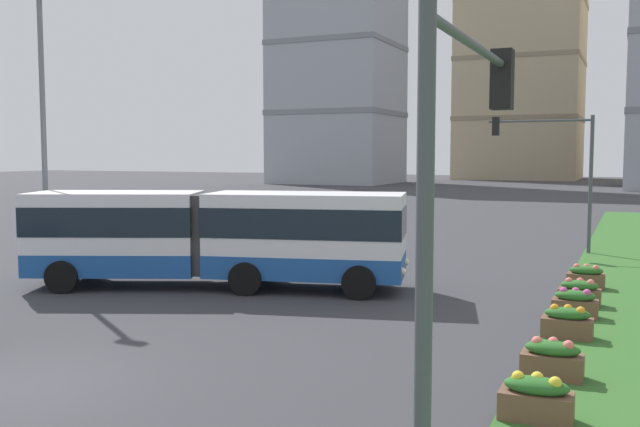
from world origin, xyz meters
TOP-DOWN VIEW (x-y plane):
  - ground_plane at (0.00, 0.00)m, footprint 260.00×260.00m
  - articulated_bus at (-1.96, 9.49)m, footprint 11.93×6.12m
  - flower_planter_0 at (8.67, 2.00)m, footprint 1.10×0.56m
  - flower_planter_1 at (8.67, 4.28)m, footprint 1.10×0.56m
  - flower_planter_2 at (8.67, 7.37)m, footprint 1.10×0.56m
  - flower_planter_3 at (8.67, 9.57)m, footprint 1.10×0.56m
  - flower_planter_4 at (8.67, 11.09)m, footprint 1.10×0.56m
  - flower_planter_5 at (8.67, 13.80)m, footprint 1.10×0.56m
  - traffic_light_far_right at (6.82, 22.00)m, footprint 4.31×0.28m
  - traffic_light_near_right at (8.27, -1.62)m, footprint 0.28×4.08m
  - streetlight_left at (-8.50, 8.92)m, footprint 0.70×0.28m
  - apartment_tower_west at (-30.00, 85.64)m, footprint 16.55×15.46m
  - apartment_tower_westcentre at (-8.30, 114.37)m, footprint 19.70×18.64m

SIDE VIEW (x-z plane):
  - ground_plane at x=0.00m, z-range 0.00..0.00m
  - flower_planter_0 at x=8.67m, z-range 0.06..0.80m
  - flower_planter_1 at x=8.67m, z-range 0.06..0.80m
  - flower_planter_2 at x=8.67m, z-range 0.06..0.80m
  - flower_planter_3 at x=8.67m, z-range 0.06..0.80m
  - flower_planter_4 at x=8.67m, z-range 0.06..0.80m
  - flower_planter_5 at x=8.67m, z-range 0.06..0.80m
  - articulated_bus at x=-1.96m, z-range 0.15..3.15m
  - traffic_light_near_right at x=8.27m, z-range 1.10..6.69m
  - traffic_light_far_right at x=6.82m, z-range 1.14..6.94m
  - streetlight_left at x=-8.50m, z-range 0.45..10.12m
  - apartment_tower_west at x=-30.00m, z-range 0.02..38.92m
  - apartment_tower_westcentre at x=-8.30m, z-range 0.02..38.93m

